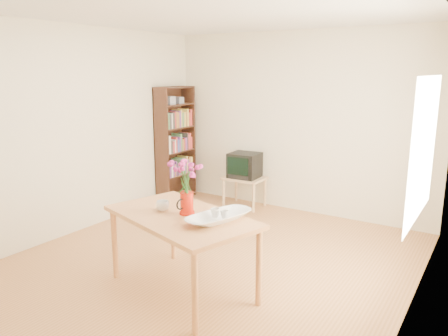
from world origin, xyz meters
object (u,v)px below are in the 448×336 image
Objects in this scene: pitcher at (187,204)px; bowl at (219,199)px; table at (181,223)px; mug at (163,206)px; television at (245,165)px.

pitcher is 0.37m from bowl.
pitcher reaches higher than table.
mug is (-0.22, 0.00, 0.13)m from table.
bowl is (0.36, -0.01, 0.11)m from pitcher.
pitcher is at bearing 166.00° from mug.
mug is at bearing -175.94° from bowl.
pitcher reaches higher than mug.
table is 2.74m from television.
television is at bearing 117.73° from pitcher.
pitcher reaches higher than television.
table is at bearing -75.89° from television.
bowl reaches higher than television.
bowl is at bearing -68.20° from television.
table is 13.15× the size of mug.
television is (-0.61, 2.61, -0.15)m from mug.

